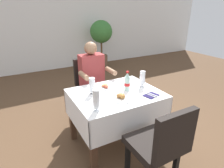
{
  "coord_description": "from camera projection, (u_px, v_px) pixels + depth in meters",
  "views": [
    {
      "loc": [
        -1.19,
        -1.8,
        1.73
      ],
      "look_at": [
        -0.12,
        0.14,
        0.83
      ],
      "focal_mm": 30.56,
      "sensor_mm": 36.0,
      "label": 1
    }
  ],
  "objects": [
    {
      "name": "ground_plane",
      "position": [
        125.0,
        141.0,
        2.65
      ],
      "size": [
        11.0,
        11.0,
        0.0
      ],
      "primitive_type": "plane",
      "color": "brown"
    },
    {
      "name": "back_wall",
      "position": [
        50.0,
        16.0,
        5.22
      ],
      "size": [
        11.0,
        0.12,
        2.98
      ],
      "primitive_type": "cube",
      "color": "white",
      "rests_on": "ground"
    },
    {
      "name": "main_dining_table",
      "position": [
        116.0,
        105.0,
        2.41
      ],
      "size": [
        1.07,
        0.84,
        0.75
      ],
      "color": "white",
      "rests_on": "ground"
    },
    {
      "name": "chair_far_diner_seat",
      "position": [
        91.0,
        85.0,
        3.08
      ],
      "size": [
        0.44,
        0.5,
        0.97
      ],
      "color": "black",
      "rests_on": "ground"
    },
    {
      "name": "chair_near_camera_side",
      "position": [
        160.0,
        144.0,
        1.76
      ],
      "size": [
        0.44,
        0.5,
        0.97
      ],
      "color": "black",
      "rests_on": "ground"
    },
    {
      "name": "seated_diner_far",
      "position": [
        93.0,
        78.0,
        2.93
      ],
      "size": [
        0.5,
        0.46,
        1.26
      ],
      "color": "#282D42",
      "rests_on": "ground"
    },
    {
      "name": "plate_near_camera",
      "position": [
        122.0,
        97.0,
        2.18
      ],
      "size": [
        0.25,
        0.25,
        0.07
      ],
      "color": "white",
      "rests_on": "main_dining_table"
    },
    {
      "name": "plate_far_diner",
      "position": [
        104.0,
        87.0,
        2.48
      ],
      "size": [
        0.22,
        0.22,
        0.05
      ],
      "color": "white",
      "rests_on": "main_dining_table"
    },
    {
      "name": "beer_glass_left",
      "position": [
        142.0,
        79.0,
        2.49
      ],
      "size": [
        0.07,
        0.07,
        0.21
      ],
      "color": "white",
      "rests_on": "main_dining_table"
    },
    {
      "name": "beer_glass_middle",
      "position": [
        92.0,
        86.0,
        2.28
      ],
      "size": [
        0.07,
        0.07,
        0.2
      ],
      "color": "white",
      "rests_on": "main_dining_table"
    },
    {
      "name": "beer_glass_right",
      "position": [
        96.0,
        100.0,
        1.9
      ],
      "size": [
        0.07,
        0.07,
        0.23
      ],
      "color": "white",
      "rests_on": "main_dining_table"
    },
    {
      "name": "cola_bottle_primary",
      "position": [
        127.0,
        82.0,
        2.38
      ],
      "size": [
        0.07,
        0.07,
        0.25
      ],
      "color": "silver",
      "rests_on": "main_dining_table"
    },
    {
      "name": "napkin_cutlery_set",
      "position": [
        151.0,
        95.0,
        2.27
      ],
      "size": [
        0.2,
        0.2,
        0.01
      ],
      "color": "#231E4C",
      "rests_on": "main_dining_table"
    },
    {
      "name": "potted_plant_corner",
      "position": [
        101.0,
        36.0,
        5.53
      ],
      "size": [
        0.64,
        0.64,
        1.39
      ],
      "color": "brown",
      "rests_on": "ground"
    }
  ]
}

